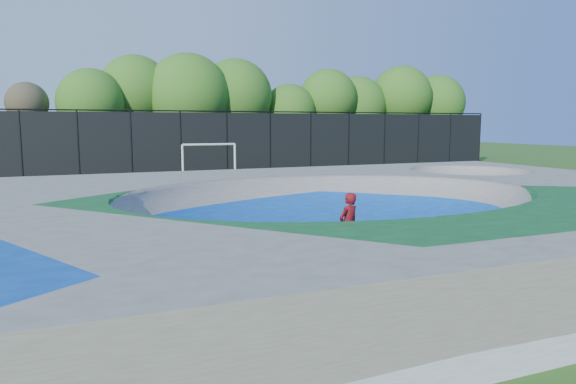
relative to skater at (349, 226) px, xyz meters
name	(u,v)px	position (x,y,z in m)	size (l,w,h in m)	color
ground	(333,248)	(0.16, 1.07, -0.80)	(120.00, 120.00, 0.00)	#285217
skate_deck	(334,220)	(0.16, 1.07, -0.05)	(22.00, 14.00, 1.50)	gray
skater	(349,226)	(0.00, 0.00, 0.00)	(0.58, 0.38, 1.59)	red
skateboard	(348,258)	(0.00, 0.00, -0.77)	(0.78, 0.22, 0.05)	black
soccer_goal	(209,155)	(1.07, 18.35, 0.65)	(3.17, 0.12, 2.09)	silver
fence	(181,141)	(0.16, 22.07, 1.30)	(48.09, 0.09, 4.04)	black
treeline	(181,98)	(1.13, 26.92, 4.27)	(52.55, 7.22, 8.27)	#463423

